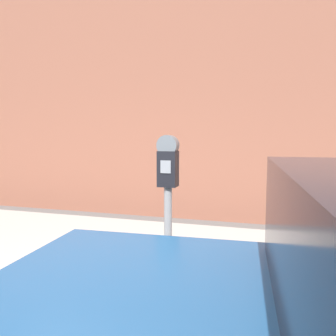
{
  "coord_description": "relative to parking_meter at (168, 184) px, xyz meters",
  "views": [
    {
      "loc": [
        1.02,
        -1.7,
        1.6
      ],
      "look_at": [
        0.15,
        1.27,
        1.3
      ],
      "focal_mm": 35.0,
      "sensor_mm": 36.0,
      "label": 1
    }
  ],
  "objects": [
    {
      "name": "building_facade",
      "position": [
        -0.15,
        3.28,
        1.71
      ],
      "size": [
        24.0,
        0.3,
        5.71
      ],
      "color": "#935642",
      "rests_on": "ground_plane"
    },
    {
      "name": "parking_meter",
      "position": [
        0.0,
        0.0,
        0.0
      ],
      "size": [
        0.19,
        0.16,
        1.49
      ],
      "color": "gray",
      "rests_on": "sidewalk"
    },
    {
      "name": "sidewalk",
      "position": [
        -0.15,
        0.93,
        -1.08
      ],
      "size": [
        24.0,
        2.8,
        0.13
      ],
      "color": "#BCB7AD",
      "rests_on": "ground_plane"
    }
  ]
}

